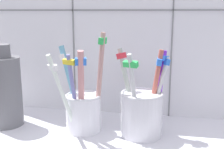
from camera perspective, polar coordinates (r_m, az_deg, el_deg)
counter_slab at (r=56.50cm, az=-0.03°, el=-12.25°), size 64.00×22.00×2.00cm
tile_wall_back at (r=63.22cm, az=2.01°, el=10.52°), size 64.00×2.20×45.00cm
toothbrush_cup_left at (r=55.50cm, az=-5.79°, el=-6.41°), size 9.80×10.42×18.93cm
toothbrush_cup_right at (r=53.84cm, az=5.96°, el=-7.00°), size 9.94×9.20×15.98cm
ceramic_vase at (r=61.68cm, az=-20.22°, el=-2.76°), size 6.66×6.66×16.32cm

